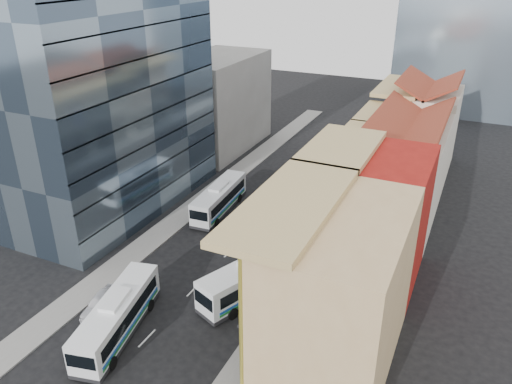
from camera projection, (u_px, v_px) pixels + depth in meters
The scene contains 14 objects.
ground at pixel (139, 346), 38.44m from camera, with size 200.00×200.00×0.00m, color black.
sidewalk_right at pixel (330, 237), 53.21m from camera, with size 3.00×90.00×0.15m, color slate.
sidewalk_left at pixel (194, 207), 59.68m from camera, with size 3.00×90.00×0.15m, color slate.
shophouse_tan at pixel (339, 294), 34.65m from camera, with size 8.00×14.00×12.00m, color tan.
shophouse_red at pixel (377, 219), 44.49m from camera, with size 8.00×10.00×12.00m, color maroon.
shophouse_cream_near at pixel (396, 189), 52.70m from camera, with size 8.00×9.00×10.00m, color beige.
shophouse_cream_mid at pixel (410, 160), 60.08m from camera, with size 8.00×9.00×10.00m, color beige.
shophouse_cream_far at pixel (423, 131), 68.47m from camera, with size 8.00×12.00×11.00m, color beige.
office_tower at pixel (105, 81), 54.06m from camera, with size 12.00×26.00×30.00m, color #394A5B.
office_block_far at pixel (218, 103), 75.96m from camera, with size 10.00×18.00×14.00m, color gray.
bus_left_near at pixel (117, 316), 39.06m from camera, with size 2.55×10.89×3.49m, color white, non-canonical shape.
bus_left_far at pixel (219, 198), 58.12m from camera, with size 2.50×10.67×3.42m, color silver, non-canonical shape.
bus_right at pixel (255, 276), 43.75m from camera, with size 2.68×11.45×3.67m, color white, non-canonical shape.
sedan_left at pixel (101, 303), 42.04m from camera, with size 1.86×4.60×1.56m, color silver.
Camera 1 is at (20.65, -23.09, 27.24)m, focal length 35.00 mm.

